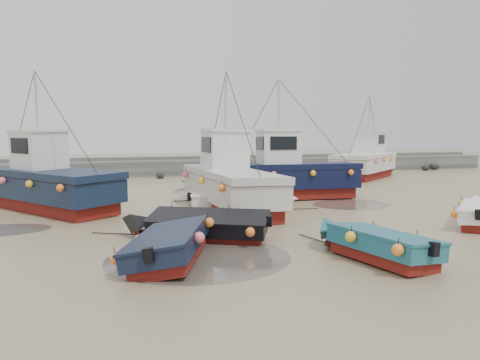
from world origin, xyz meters
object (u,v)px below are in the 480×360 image
object	(u,v)px
dinghy_2	(372,239)
dinghy_4	(198,223)
cabin_boat_2	(284,173)
person	(74,205)
cabin_boat_1	(226,181)
cabin_boat_3	(367,160)
dinghy_5	(239,199)
dinghy_1	(175,239)
cabin_boat_0	(45,181)

from	to	relation	value
dinghy_2	dinghy_4	xyz separation A→B (m)	(-4.11, 3.89, -0.02)
cabin_boat_2	person	xyz separation A→B (m)	(-10.51, 0.87, -1.35)
cabin_boat_1	cabin_boat_3	size ratio (longest dim) A/B	1.21
cabin_boat_1	dinghy_5	bearing A→B (deg)	-60.64
dinghy_5	cabin_boat_1	distance (m)	1.11
dinghy_5	cabin_boat_1	size ratio (longest dim) A/B	0.56
cabin_boat_1	cabin_boat_3	world-z (taller)	same
dinghy_1	person	distance (m)	11.22
dinghy_1	dinghy_5	distance (m)	7.86
cabin_boat_3	dinghy_2	bearing A→B (deg)	-70.90
cabin_boat_3	dinghy_1	bearing A→B (deg)	-82.86
dinghy_4	cabin_boat_1	world-z (taller)	cabin_boat_1
dinghy_1	cabin_boat_2	xyz separation A→B (m)	(7.37, 9.89, 0.81)
dinghy_4	dinghy_5	size ratio (longest dim) A/B	1.00
cabin_boat_2	person	size ratio (longest dim) A/B	5.24
dinghy_2	dinghy_5	size ratio (longest dim) A/B	0.90
cabin_boat_0	cabin_boat_2	size ratio (longest dim) A/B	0.94
dinghy_4	person	xyz separation A→B (m)	(-4.28, 8.59, -0.54)
dinghy_2	person	bearing A→B (deg)	111.52
cabin_boat_0	cabin_boat_3	bearing A→B (deg)	-13.90
cabin_boat_1	person	world-z (taller)	cabin_boat_1
dinghy_5	person	xyz separation A→B (m)	(-7.11, 3.98, -0.55)
dinghy_5	cabin_boat_2	size ratio (longest dim) A/B	0.60
cabin_boat_1	cabin_boat_0	bearing A→B (deg)	159.88
person	dinghy_4	bearing A→B (deg)	100.14
cabin_boat_2	person	world-z (taller)	cabin_boat_2
dinghy_1	dinghy_5	bearing A→B (deg)	80.57
dinghy_4	dinghy_5	bearing A→B (deg)	-4.13
dinghy_5	cabin_boat_1	xyz separation A→B (m)	(-0.43, 0.67, 0.78)
dinghy_2	dinghy_4	world-z (taller)	same
cabin_boat_2	person	bearing A→B (deg)	89.37
dinghy_2	dinghy_5	bearing A→B (deg)	86.17
cabin_boat_2	cabin_boat_3	distance (m)	13.75
dinghy_1	cabin_boat_2	world-z (taller)	cabin_boat_2
cabin_boat_2	dinghy_2	bearing A→B (deg)	173.73
cabin_boat_0	dinghy_4	bearing A→B (deg)	-90.50
dinghy_2	cabin_boat_2	world-z (taller)	cabin_boat_2
cabin_boat_1	person	size ratio (longest dim) A/B	5.64
dinghy_5	cabin_boat_0	bearing A→B (deg)	-102.11
cabin_boat_0	cabin_boat_1	distance (m)	8.19
cabin_boat_0	person	world-z (taller)	cabin_boat_0
dinghy_4	cabin_boat_0	size ratio (longest dim) A/B	0.63
cabin_boat_0	person	xyz separation A→B (m)	(1.14, 0.89, -1.33)
dinghy_5	cabin_boat_1	bearing A→B (deg)	-139.26
cabin_boat_0	cabin_boat_1	world-z (taller)	same
cabin_boat_3	person	size ratio (longest dim) A/B	4.65
cabin_boat_1	dinghy_1	bearing A→B (deg)	-118.43
cabin_boat_3	dinghy_5	bearing A→B (deg)	-88.56
cabin_boat_1	dinghy_2	bearing A→B (deg)	-82.48
dinghy_2	person	size ratio (longest dim) A/B	2.84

